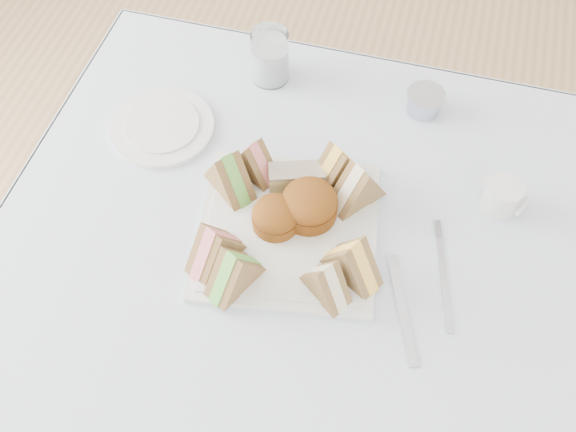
% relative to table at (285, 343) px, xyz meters
% --- Properties ---
extents(floor, '(4.00, 4.00, 0.00)m').
position_rel_table_xyz_m(floor, '(0.00, 0.00, -0.37)').
color(floor, '#9E7751').
rests_on(floor, ground).
extents(table, '(0.90, 0.90, 0.74)m').
position_rel_table_xyz_m(table, '(0.00, 0.00, 0.00)').
color(table, brown).
rests_on(table, floor).
extents(tablecloth, '(1.02, 1.02, 0.01)m').
position_rel_table_xyz_m(tablecloth, '(0.00, 0.00, 0.37)').
color(tablecloth, silver).
rests_on(tablecloth, table).
extents(serving_plate, '(0.34, 0.34, 0.01)m').
position_rel_table_xyz_m(serving_plate, '(-0.01, 0.05, 0.38)').
color(serving_plate, silver).
rests_on(serving_plate, tablecloth).
extents(sandwich_fl_a, '(0.09, 0.11, 0.09)m').
position_rel_table_xyz_m(sandwich_fl_a, '(-0.11, -0.04, 0.43)').
color(sandwich_fl_a, olive).
rests_on(sandwich_fl_a, serving_plate).
extents(sandwich_fl_b, '(0.09, 0.11, 0.09)m').
position_rel_table_xyz_m(sandwich_fl_b, '(-0.06, -0.07, 0.43)').
color(sandwich_fl_b, olive).
rests_on(sandwich_fl_b, serving_plate).
extents(sandwich_fr_a, '(0.11, 0.09, 0.09)m').
position_rel_table_xyz_m(sandwich_fr_a, '(0.11, -0.00, 0.43)').
color(sandwich_fr_a, olive).
rests_on(sandwich_fr_a, serving_plate).
extents(sandwich_fr_b, '(0.10, 0.09, 0.08)m').
position_rel_table_xyz_m(sandwich_fr_b, '(0.08, -0.05, 0.43)').
color(sandwich_fr_b, olive).
rests_on(sandwich_fr_b, serving_plate).
extents(sandwich_bl_a, '(0.11, 0.10, 0.09)m').
position_rel_table_xyz_m(sandwich_bl_a, '(-0.13, 0.11, 0.43)').
color(sandwich_bl_a, olive).
rests_on(sandwich_bl_a, serving_plate).
extents(sandwich_bl_b, '(0.10, 0.08, 0.08)m').
position_rel_table_xyz_m(sandwich_bl_b, '(-0.10, 0.15, 0.43)').
color(sandwich_bl_b, olive).
rests_on(sandwich_bl_b, serving_plate).
extents(sandwich_br_a, '(0.10, 0.11, 0.09)m').
position_rel_table_xyz_m(sandwich_br_a, '(0.09, 0.14, 0.43)').
color(sandwich_br_a, olive).
rests_on(sandwich_br_a, serving_plate).
extents(sandwich_br_b, '(0.10, 0.11, 0.09)m').
position_rel_table_xyz_m(sandwich_br_b, '(0.05, 0.17, 0.43)').
color(sandwich_br_b, olive).
rests_on(sandwich_br_b, serving_plate).
extents(scone_left, '(0.08, 0.08, 0.05)m').
position_rel_table_xyz_m(scone_left, '(-0.03, 0.05, 0.42)').
color(scone_left, brown).
rests_on(scone_left, serving_plate).
extents(scone_right, '(0.13, 0.13, 0.06)m').
position_rel_table_xyz_m(scone_right, '(0.02, 0.09, 0.42)').
color(scone_right, brown).
rests_on(scone_right, serving_plate).
extents(pastry_slice, '(0.10, 0.07, 0.05)m').
position_rel_table_xyz_m(pastry_slice, '(-0.02, 0.14, 0.41)').
color(pastry_slice, '#CBBB73').
rests_on(pastry_slice, serving_plate).
extents(side_plate, '(0.26, 0.26, 0.01)m').
position_rel_table_xyz_m(side_plate, '(-0.30, 0.21, 0.38)').
color(side_plate, silver).
rests_on(side_plate, tablecloth).
extents(water_glass, '(0.10, 0.10, 0.11)m').
position_rel_table_xyz_m(water_glass, '(-0.14, 0.40, 0.43)').
color(water_glass, white).
rests_on(water_glass, tablecloth).
extents(tea_strainer, '(0.08, 0.08, 0.04)m').
position_rel_table_xyz_m(tea_strainer, '(0.17, 0.39, 0.40)').
color(tea_strainer, '#A4A8BA').
rests_on(tea_strainer, tablecloth).
extents(knife, '(0.08, 0.19, 0.00)m').
position_rel_table_xyz_m(knife, '(0.20, -0.04, 0.38)').
color(knife, '#A4A8BA').
rests_on(knife, tablecloth).
extents(fork, '(0.05, 0.17, 0.00)m').
position_rel_table_xyz_m(fork, '(0.26, 0.02, 0.38)').
color(fork, '#A4A8BA').
rests_on(fork, tablecloth).
extents(creamer_jug, '(0.08, 0.08, 0.06)m').
position_rel_table_xyz_m(creamer_jug, '(0.33, 0.20, 0.40)').
color(creamer_jug, silver).
rests_on(creamer_jug, tablecloth).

